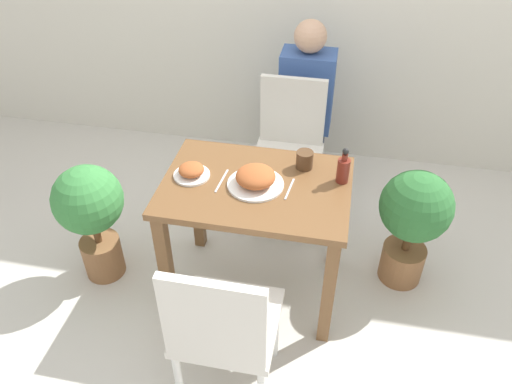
% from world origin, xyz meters
% --- Properties ---
extents(ground_plane, '(16.00, 16.00, 0.00)m').
position_xyz_m(ground_plane, '(0.00, 0.00, 0.00)').
color(ground_plane, beige).
extents(dining_table, '(0.91, 0.64, 0.73)m').
position_xyz_m(dining_table, '(0.00, 0.00, 0.59)').
color(dining_table, brown).
rests_on(dining_table, ground_plane).
extents(chair_near, '(0.42, 0.42, 0.90)m').
position_xyz_m(chair_near, '(-0.00, -0.68, 0.51)').
color(chair_near, silver).
rests_on(chair_near, ground_plane).
extents(chair_far, '(0.42, 0.42, 0.90)m').
position_xyz_m(chair_far, '(0.07, 0.71, 0.51)').
color(chair_far, silver).
rests_on(chair_far, ground_plane).
extents(food_plate, '(0.27, 0.27, 0.09)m').
position_xyz_m(food_plate, '(-0.00, -0.01, 0.77)').
color(food_plate, white).
rests_on(food_plate, dining_table).
extents(side_plate, '(0.18, 0.18, 0.07)m').
position_xyz_m(side_plate, '(-0.32, -0.00, 0.76)').
color(side_plate, white).
rests_on(side_plate, dining_table).
extents(drink_cup, '(0.08, 0.08, 0.09)m').
position_xyz_m(drink_cup, '(0.21, 0.18, 0.78)').
color(drink_cup, '#4C331E').
rests_on(drink_cup, dining_table).
extents(sauce_bottle, '(0.06, 0.06, 0.19)m').
position_xyz_m(sauce_bottle, '(0.40, 0.10, 0.80)').
color(sauce_bottle, maroon).
rests_on(sauce_bottle, dining_table).
extents(fork_utensil, '(0.02, 0.18, 0.00)m').
position_xyz_m(fork_utensil, '(-0.17, -0.01, 0.73)').
color(fork_utensil, silver).
rests_on(fork_utensil, dining_table).
extents(spoon_utensil, '(0.03, 0.16, 0.00)m').
position_xyz_m(spoon_utensil, '(0.16, -0.01, 0.73)').
color(spoon_utensil, silver).
rests_on(spoon_utensil, dining_table).
extents(potted_plant_left, '(0.37, 0.37, 0.73)m').
position_xyz_m(potted_plant_left, '(-0.89, -0.06, 0.46)').
color(potted_plant_left, brown).
rests_on(potted_plant_left, ground_plane).
extents(potted_plant_right, '(0.38, 0.38, 0.72)m').
position_xyz_m(potted_plant_right, '(0.80, 0.24, 0.45)').
color(potted_plant_right, brown).
rests_on(potted_plant_right, ground_plane).
extents(person_figure, '(0.34, 0.22, 1.17)m').
position_xyz_m(person_figure, '(0.12, 1.05, 0.58)').
color(person_figure, '#2D3347').
rests_on(person_figure, ground_plane).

